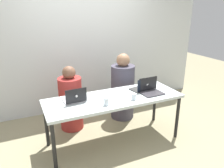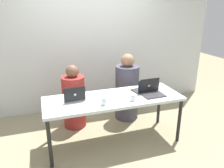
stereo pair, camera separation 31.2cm
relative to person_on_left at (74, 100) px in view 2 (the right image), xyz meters
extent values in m
plane|color=gray|center=(0.48, -0.66, -0.48)|extent=(12.00, 12.00, 0.00)
cube|color=silver|center=(0.48, 0.75, 0.82)|extent=(5.13, 0.10, 2.61)
cube|color=silver|center=(0.48, -0.66, 0.23)|extent=(1.97, 0.70, 0.04)
cylinder|color=black|center=(-0.46, -0.96, -0.14)|extent=(0.05, 0.05, 0.69)
cylinder|color=black|center=(1.41, -0.96, -0.14)|extent=(0.05, 0.05, 0.69)
cylinder|color=black|center=(-0.46, -0.36, -0.14)|extent=(0.05, 0.05, 0.69)
cylinder|color=black|center=(1.41, -0.36, -0.14)|extent=(0.05, 0.05, 0.69)
cylinder|color=#A02D29|center=(0.00, 0.00, -0.04)|extent=(0.40, 0.40, 0.89)
sphere|color=brown|center=(0.00, 0.00, 0.50)|extent=(0.21, 0.21, 0.21)
cylinder|color=#474352|center=(0.96, 0.00, 0.01)|extent=(0.51, 0.51, 0.98)
sphere|color=#997051|center=(0.96, 0.00, 0.60)|extent=(0.23, 0.23, 0.23)
cube|color=#37343A|center=(1.05, -0.78, 0.25)|extent=(0.32, 0.23, 0.02)
cube|color=black|center=(1.05, -0.66, 0.37)|extent=(0.32, 0.02, 0.21)
sphere|color=white|center=(1.05, -0.65, 0.37)|extent=(0.04, 0.04, 0.04)
cube|color=#B6B0B7|center=(-0.08, -0.54, 0.25)|extent=(0.30, 0.22, 0.02)
cube|color=black|center=(-0.07, -0.65, 0.36)|extent=(0.29, 0.03, 0.19)
sphere|color=white|center=(-0.07, -0.66, 0.36)|extent=(0.03, 0.03, 0.03)
cube|color=#393938|center=(1.01, -0.54, 0.25)|extent=(0.38, 0.27, 0.02)
cube|color=black|center=(1.03, -0.64, 0.36)|extent=(0.34, 0.08, 0.19)
sphere|color=white|center=(1.03, -0.65, 0.36)|extent=(0.03, 0.03, 0.03)
cylinder|color=silver|center=(0.69, -0.85, 0.29)|extent=(0.07, 0.07, 0.09)
cylinder|color=silver|center=(0.69, -0.85, 0.27)|extent=(0.06, 0.06, 0.05)
cylinder|color=silver|center=(0.28, -0.86, 0.30)|extent=(0.07, 0.07, 0.10)
cylinder|color=silver|center=(0.28, -0.86, 0.27)|extent=(0.06, 0.06, 0.06)
camera|label=1|loc=(-0.74, -3.27, 1.47)|focal=35.00mm
camera|label=2|loc=(-0.45, -3.39, 1.47)|focal=35.00mm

